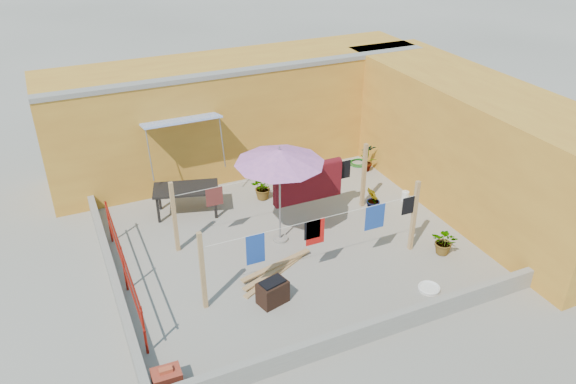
% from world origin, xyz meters
% --- Properties ---
extents(ground, '(80.00, 80.00, 0.00)m').
position_xyz_m(ground, '(0.00, 0.00, 0.00)').
color(ground, '#9E998E').
rests_on(ground, ground).
extents(wall_back, '(11.00, 3.27, 3.21)m').
position_xyz_m(wall_back, '(0.50, 4.69, 1.61)').
color(wall_back, gold).
rests_on(wall_back, ground).
extents(wall_right, '(2.40, 9.00, 3.20)m').
position_xyz_m(wall_right, '(5.20, 0.00, 1.60)').
color(wall_right, gold).
rests_on(wall_right, ground).
extents(parapet_front, '(8.30, 0.16, 0.44)m').
position_xyz_m(parapet_front, '(0.00, -3.58, 0.22)').
color(parapet_front, gray).
rests_on(parapet_front, ground).
extents(parapet_left, '(0.16, 7.30, 0.44)m').
position_xyz_m(parapet_left, '(-4.08, 0.00, 0.22)').
color(parapet_left, gray).
rests_on(parapet_left, ground).
extents(red_railing, '(0.05, 4.20, 1.10)m').
position_xyz_m(red_railing, '(-3.85, -0.20, 0.72)').
color(red_railing, '#A21A10').
rests_on(red_railing, ground).
extents(clothesline_rig, '(5.09, 2.35, 1.80)m').
position_xyz_m(clothesline_rig, '(0.72, 0.55, 1.03)').
color(clothesline_rig, tan).
rests_on(clothesline_rig, ground).
extents(patio_umbrella, '(2.14, 2.14, 2.47)m').
position_xyz_m(patio_umbrella, '(-0.14, 0.20, 2.22)').
color(patio_umbrella, gray).
rests_on(patio_umbrella, ground).
extents(outdoor_table, '(1.80, 1.23, 0.77)m').
position_xyz_m(outdoor_table, '(-1.84, 2.32, 0.69)').
color(outdoor_table, black).
rests_on(outdoor_table, ground).
extents(brick_stack, '(0.51, 0.38, 0.43)m').
position_xyz_m(brick_stack, '(-3.70, -3.13, 0.19)').
color(brick_stack, '#A33925').
rests_on(brick_stack, ground).
extents(lumber_pile, '(1.93, 1.01, 0.12)m').
position_xyz_m(lumber_pile, '(-0.76, -0.94, 0.06)').
color(lumber_pile, tan).
rests_on(lumber_pile, ground).
extents(brazier, '(0.68, 0.54, 0.54)m').
position_xyz_m(brazier, '(-1.20, -1.83, 0.26)').
color(brazier, black).
rests_on(brazier, ground).
extents(white_basin, '(0.48, 0.48, 0.08)m').
position_xyz_m(white_basin, '(1.98, -2.83, 0.04)').
color(white_basin, silver).
rests_on(white_basin, ground).
extents(water_jug_a, '(0.20, 0.20, 0.31)m').
position_xyz_m(water_jug_a, '(3.70, 0.55, 0.14)').
color(water_jug_a, silver).
rests_on(water_jug_a, ground).
extents(water_jug_b, '(0.21, 0.21, 0.32)m').
position_xyz_m(water_jug_b, '(2.25, 2.05, 0.14)').
color(water_jug_b, silver).
rests_on(water_jug_b, ground).
extents(green_hose, '(0.57, 0.57, 0.08)m').
position_xyz_m(green_hose, '(3.70, 3.02, 0.04)').
color(green_hose, '#176717').
rests_on(green_hose, ground).
extents(plant_back_a, '(0.83, 0.82, 0.69)m').
position_xyz_m(plant_back_a, '(0.24, 2.27, 0.35)').
color(plant_back_a, '#275D1A').
rests_on(plant_back_a, ground).
extents(plant_back_b, '(0.41, 0.41, 0.66)m').
position_xyz_m(plant_back_b, '(2.05, 3.06, 0.33)').
color(plant_back_b, '#275D1A').
rests_on(plant_back_b, ground).
extents(plant_right_a, '(0.50, 0.36, 0.89)m').
position_xyz_m(plant_right_a, '(3.70, 2.51, 0.44)').
color(plant_right_a, '#275D1A').
rests_on(plant_right_a, ground).
extents(plant_right_b, '(0.52, 0.55, 0.80)m').
position_xyz_m(plant_right_b, '(2.54, 0.33, 0.40)').
color(plant_right_b, '#275D1A').
rests_on(plant_right_b, ground).
extents(plant_right_c, '(0.77, 0.78, 0.66)m').
position_xyz_m(plant_right_c, '(3.10, -1.88, 0.33)').
color(plant_right_c, '#275D1A').
rests_on(plant_right_c, ground).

